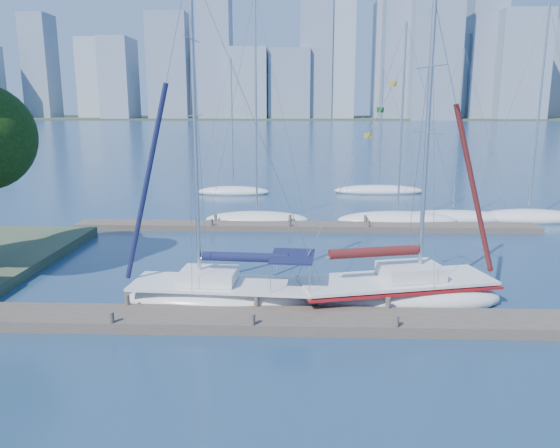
{
  "coord_description": "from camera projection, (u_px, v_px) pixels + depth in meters",
  "views": [
    {
      "loc": [
        1.61,
        -18.76,
        7.94
      ],
      "look_at": [
        0.79,
        4.0,
        2.95
      ],
      "focal_mm": 35.0,
      "sensor_mm": 36.0,
      "label": 1
    }
  ],
  "objects": [
    {
      "name": "bg_boat_7",
      "position": [
        379.0,
        190.0,
        50.16
      ],
      "size": [
        8.28,
        2.52,
        11.33
      ],
      "rotation": [
        0.0,
        0.0,
        -0.04
      ],
      "color": "silver",
      "rests_on": "ground"
    },
    {
      "name": "sailboat_maroon",
      "position": [
        397.0,
        280.0,
        22.25
      ],
      "size": [
        8.9,
        4.7,
        12.31
      ],
      "rotation": [
        0.0,
        0.0,
        0.24
      ],
      "color": "silver",
      "rests_on": "ground"
    },
    {
      "name": "bg_boat_5",
      "position": [
        529.0,
        217.0,
        38.07
      ],
      "size": [
        7.57,
        3.39,
        14.71
      ],
      "rotation": [
        0.0,
        0.0,
        -0.14
      ],
      "color": "silver",
      "rests_on": "ground"
    },
    {
      "name": "bg_boat_6",
      "position": [
        233.0,
        191.0,
        49.61
      ],
      "size": [
        6.86,
        3.49,
        12.3
      ],
      "rotation": [
        0.0,
        0.0,
        -0.22
      ],
      "color": "silver",
      "rests_on": "ground"
    },
    {
      "name": "bg_boat_1",
      "position": [
        257.0,
        218.0,
        37.45
      ],
      "size": [
        7.45,
        5.0,
        15.32
      ],
      "rotation": [
        0.0,
        0.0,
        -0.42
      ],
      "color": "silver",
      "rests_on": "ground"
    },
    {
      "name": "skyline",
      "position": [
        347.0,
        54.0,
        295.18
      ],
      "size": [
        503.5,
        51.31,
        115.64
      ],
      "color": "gray",
      "rests_on": "ground"
    },
    {
      "name": "near_dock",
      "position": [
        255.0,
        320.0,
        20.02
      ],
      "size": [
        26.0,
        2.0,
        0.4
      ],
      "primitive_type": "cube",
      "color": "#453B32",
      "rests_on": "ground"
    },
    {
      "name": "bg_boat_3",
      "position": [
        397.0,
        220.0,
        37.16
      ],
      "size": [
        8.43,
        3.86,
        13.48
      ],
      "rotation": [
        0.0,
        0.0,
        0.17
      ],
      "color": "silver",
      "rests_on": "ground"
    },
    {
      "name": "sailboat_navy",
      "position": [
        222.0,
        278.0,
        21.92
      ],
      "size": [
        8.04,
        3.14,
        13.51
      ],
      "rotation": [
        0.0,
        0.0,
        -0.07
      ],
      "color": "silver",
      "rests_on": "ground"
    },
    {
      "name": "far_dock",
      "position": [
        305.0,
        226.0,
        35.58
      ],
      "size": [
        30.0,
        1.8,
        0.36
      ],
      "primitive_type": "cube",
      "color": "#453B32",
      "rests_on": "ground"
    },
    {
      "name": "far_shore",
      "position": [
        297.0,
        118.0,
        332.46
      ],
      "size": [
        800.0,
        100.0,
        1.5
      ],
      "primitive_type": "cube",
      "color": "#38472D",
      "rests_on": "ground"
    },
    {
      "name": "bg_boat_4",
      "position": [
        453.0,
        217.0,
        38.11
      ],
      "size": [
        8.01,
        2.96,
        11.9
      ],
      "rotation": [
        0.0,
        0.0,
        0.1
      ],
      "color": "silver",
      "rests_on": "ground"
    },
    {
      "name": "ground",
      "position": [
        255.0,
        325.0,
        20.07
      ],
      "size": [
        700.0,
        700.0,
        0.0
      ],
      "primitive_type": "plane",
      "color": "navy",
      "rests_on": "ground"
    }
  ]
}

